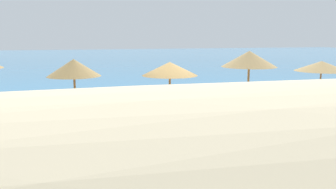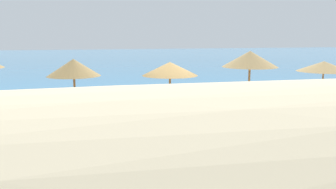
{
  "view_description": "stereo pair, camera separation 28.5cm",
  "coord_description": "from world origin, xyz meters",
  "px_view_note": "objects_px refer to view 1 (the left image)",
  "views": [
    {
      "loc": [
        -4.25,
        -12.74,
        3.44
      ],
      "look_at": [
        -0.17,
        0.65,
        1.12
      ],
      "focal_mm": 37.29,
      "sensor_mm": 36.0,
      "label": 1
    },
    {
      "loc": [
        -3.98,
        -12.82,
        3.44
      ],
      "look_at": [
        -0.17,
        0.65,
        1.12
      ],
      "focal_mm": 37.29,
      "sensor_mm": 36.0,
      "label": 2
    }
  ],
  "objects_px": {
    "beach_umbrella_3": "(170,69)",
    "lounge_chair_1": "(271,110)",
    "beach_umbrella_2": "(74,68)",
    "beach_umbrella_5": "(321,66)",
    "beach_umbrella_4": "(249,59)"
  },
  "relations": [
    {
      "from": "beach_umbrella_3",
      "to": "lounge_chair_1",
      "type": "relative_size",
      "value": 1.62
    },
    {
      "from": "beach_umbrella_4",
      "to": "beach_umbrella_2",
      "type": "bearing_deg",
      "value": -179.54
    },
    {
      "from": "beach_umbrella_3",
      "to": "lounge_chair_1",
      "type": "distance_m",
      "value": 4.52
    },
    {
      "from": "lounge_chair_1",
      "to": "beach_umbrella_5",
      "type": "bearing_deg",
      "value": -72.42
    },
    {
      "from": "beach_umbrella_2",
      "to": "beach_umbrella_5",
      "type": "bearing_deg",
      "value": 1.42
    },
    {
      "from": "beach_umbrella_4",
      "to": "lounge_chair_1",
      "type": "xyz_separation_m",
      "value": [
        0.54,
        -1.0,
        -2.03
      ]
    },
    {
      "from": "beach_umbrella_2",
      "to": "beach_umbrella_4",
      "type": "relative_size",
      "value": 0.93
    },
    {
      "from": "beach_umbrella_2",
      "to": "beach_umbrella_3",
      "type": "distance_m",
      "value": 3.85
    },
    {
      "from": "beach_umbrella_3",
      "to": "lounge_chair_1",
      "type": "bearing_deg",
      "value": -19.65
    },
    {
      "from": "beach_umbrella_3",
      "to": "beach_umbrella_5",
      "type": "distance_m",
      "value": 7.36
    },
    {
      "from": "beach_umbrella_5",
      "to": "lounge_chair_1",
      "type": "bearing_deg",
      "value": -160.21
    },
    {
      "from": "beach_umbrella_2",
      "to": "beach_umbrella_5",
      "type": "relative_size",
      "value": 1.09
    },
    {
      "from": "beach_umbrella_2",
      "to": "beach_umbrella_5",
      "type": "xyz_separation_m",
      "value": [
        11.17,
        0.28,
        -0.23
      ]
    },
    {
      "from": "beach_umbrella_4",
      "to": "lounge_chair_1",
      "type": "distance_m",
      "value": 2.33
    },
    {
      "from": "beach_umbrella_4",
      "to": "beach_umbrella_5",
      "type": "bearing_deg",
      "value": 3.17
    }
  ]
}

